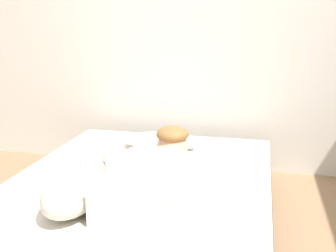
% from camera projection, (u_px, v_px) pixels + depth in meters
% --- Properties ---
extents(back_wall, '(4.46, 0.12, 2.50)m').
position_uv_depth(back_wall, '(185.00, 15.00, 3.26)').
color(back_wall, silver).
rests_on(back_wall, ground).
extents(bed, '(1.52, 2.00, 0.32)m').
position_uv_depth(bed, '(140.00, 205.00, 2.41)').
color(bed, '#4C4742').
rests_on(bed, ground).
extents(pillow, '(0.52, 0.32, 0.11)m').
position_uv_depth(pillow, '(161.00, 141.00, 2.92)').
color(pillow, white).
rests_on(pillow, bed).
extents(person_lying, '(0.43, 0.92, 0.27)m').
position_uv_depth(person_lying, '(158.00, 173.00, 2.18)').
color(person_lying, silver).
rests_on(person_lying, bed).
extents(dog, '(0.26, 0.57, 0.21)m').
position_uv_depth(dog, '(78.00, 188.00, 2.00)').
color(dog, beige).
rests_on(dog, bed).
extents(coffee_cup, '(0.12, 0.09, 0.07)m').
position_uv_depth(coffee_cup, '(178.00, 153.00, 2.72)').
color(coffee_cup, white).
rests_on(coffee_cup, bed).
extents(cell_phone, '(0.07, 0.14, 0.01)m').
position_uv_depth(cell_phone, '(183.00, 176.00, 2.41)').
color(cell_phone, black).
rests_on(cell_phone, bed).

